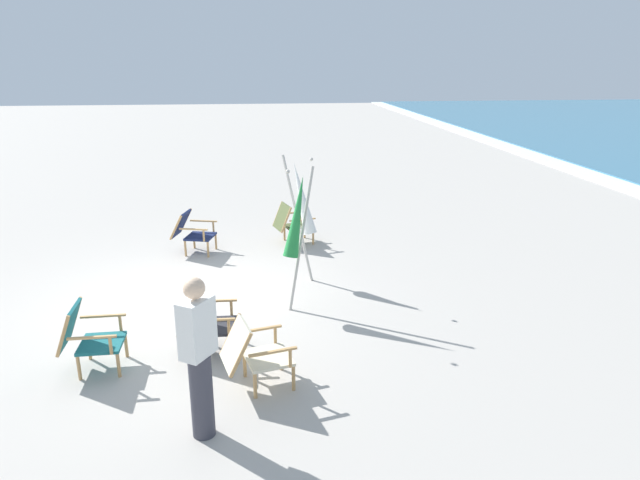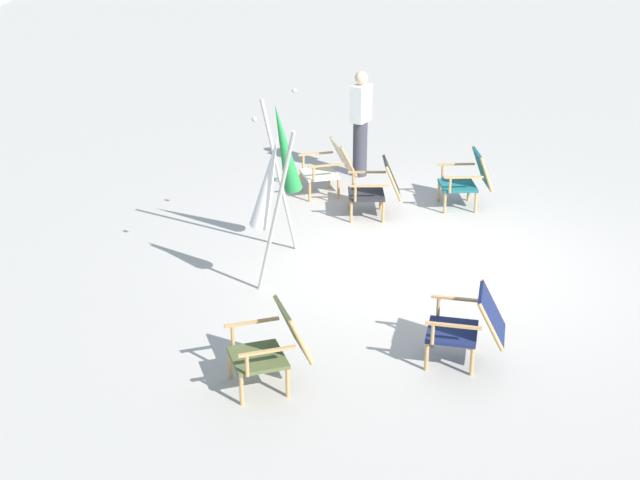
{
  "view_description": "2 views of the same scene",
  "coord_description": "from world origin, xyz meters",
  "px_view_note": "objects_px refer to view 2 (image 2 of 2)",
  "views": [
    {
      "loc": [
        8.08,
        1.13,
        3.48
      ],
      "look_at": [
        -0.24,
        2.11,
        0.82
      ],
      "focal_mm": 32.0,
      "sensor_mm": 36.0,
      "label": 1
    },
    {
      "loc": [
        -9.8,
        1.67,
        4.57
      ],
      "look_at": [
        -0.42,
        1.32,
        0.51
      ],
      "focal_mm": 50.0,
      "sensor_mm": 36.0,
      "label": 2
    }
  ],
  "objects_px": {
    "umbrella_furled_green": "(284,149)",
    "beach_chair_mid_center": "(470,324)",
    "beach_chair_back_right": "(330,166)",
    "beach_chair_far_center": "(274,345)",
    "beach_chair_back_left": "(378,187)",
    "umbrella_furled_white": "(269,184)",
    "person_near_chairs": "(360,123)",
    "beach_chair_front_left": "(469,178)"
  },
  "relations": [
    {
      "from": "beach_chair_back_left",
      "to": "umbrella_furled_white",
      "type": "relative_size",
      "value": 0.4
    },
    {
      "from": "beach_chair_back_right",
      "to": "umbrella_furled_white",
      "type": "xyz_separation_m",
      "value": [
        -3.25,
        0.83,
        0.91
      ]
    },
    {
      "from": "beach_chair_mid_center",
      "to": "umbrella_furled_white",
      "type": "height_order",
      "value": "umbrella_furled_white"
    },
    {
      "from": "beach_chair_mid_center",
      "to": "beach_chair_far_center",
      "type": "height_order",
      "value": "beach_chair_far_center"
    },
    {
      "from": "umbrella_furled_green",
      "to": "beach_chair_mid_center",
      "type": "bearing_deg",
      "value": -146.52
    },
    {
      "from": "beach_chair_back_left",
      "to": "umbrella_furled_green",
      "type": "height_order",
      "value": "umbrella_furled_green"
    },
    {
      "from": "beach_chair_back_right",
      "to": "beach_chair_far_center",
      "type": "bearing_deg",
      "value": 171.46
    },
    {
      "from": "beach_chair_front_left",
      "to": "umbrella_furled_white",
      "type": "distance_m",
      "value": 3.91
    },
    {
      "from": "beach_chair_back_right",
      "to": "person_near_chairs",
      "type": "xyz_separation_m",
      "value": [
        0.8,
        -0.49,
        0.41
      ]
    },
    {
      "from": "beach_chair_far_center",
      "to": "beach_chair_back_right",
      "type": "relative_size",
      "value": 0.97
    },
    {
      "from": "umbrella_furled_white",
      "to": "person_near_chairs",
      "type": "relative_size",
      "value": 1.25
    },
    {
      "from": "beach_chair_front_left",
      "to": "beach_chair_back_right",
      "type": "relative_size",
      "value": 0.95
    },
    {
      "from": "person_near_chairs",
      "to": "umbrella_furled_green",
      "type": "bearing_deg",
      "value": 158.37
    },
    {
      "from": "beach_chair_mid_center",
      "to": "beach_chair_back_right",
      "type": "xyz_separation_m",
      "value": [
        4.79,
        1.12,
        0.0
      ]
    },
    {
      "from": "beach_chair_back_right",
      "to": "umbrella_furled_green",
      "type": "height_order",
      "value": "umbrella_furled_green"
    },
    {
      "from": "beach_chair_mid_center",
      "to": "beach_chair_front_left",
      "type": "relative_size",
      "value": 1.06
    },
    {
      "from": "beach_chair_back_right",
      "to": "umbrella_furled_green",
      "type": "distance_m",
      "value": 2.39
    },
    {
      "from": "beach_chair_mid_center",
      "to": "person_near_chairs",
      "type": "height_order",
      "value": "person_near_chairs"
    },
    {
      "from": "beach_chair_front_left",
      "to": "umbrella_furled_green",
      "type": "bearing_deg",
      "value": 120.27
    },
    {
      "from": "umbrella_furled_white",
      "to": "person_near_chairs",
      "type": "xyz_separation_m",
      "value": [
        4.06,
        -1.32,
        -0.49
      ]
    },
    {
      "from": "beach_chair_far_center",
      "to": "beach_chair_front_left",
      "type": "distance_m",
      "value": 5.25
    },
    {
      "from": "beach_chair_back_left",
      "to": "beach_chair_back_right",
      "type": "height_order",
      "value": "beach_chair_back_left"
    },
    {
      "from": "beach_chair_mid_center",
      "to": "beach_chair_back_right",
      "type": "bearing_deg",
      "value": 13.16
    },
    {
      "from": "beach_chair_back_left",
      "to": "beach_chair_mid_center",
      "type": "relative_size",
      "value": 0.93
    },
    {
      "from": "umbrella_furled_white",
      "to": "person_near_chairs",
      "type": "bearing_deg",
      "value": -18.03
    },
    {
      "from": "beach_chair_back_left",
      "to": "beach_chair_back_right",
      "type": "bearing_deg",
      "value": 33.79
    },
    {
      "from": "beach_chair_back_left",
      "to": "beach_chair_mid_center",
      "type": "bearing_deg",
      "value": -172.46
    },
    {
      "from": "beach_chair_back_left",
      "to": "person_near_chairs",
      "type": "bearing_deg",
      "value": 3.71
    },
    {
      "from": "umbrella_furled_white",
      "to": "beach_chair_front_left",
      "type": "bearing_deg",
      "value": -45.91
    },
    {
      "from": "beach_chair_far_center",
      "to": "umbrella_furled_green",
      "type": "distance_m",
      "value": 3.16
    },
    {
      "from": "beach_chair_front_left",
      "to": "person_near_chairs",
      "type": "distance_m",
      "value": 2.04
    },
    {
      "from": "person_near_chairs",
      "to": "beach_chair_far_center",
      "type": "bearing_deg",
      "value": 167.97
    },
    {
      "from": "beach_chair_front_left",
      "to": "beach_chair_back_right",
      "type": "bearing_deg",
      "value": 72.5
    },
    {
      "from": "beach_chair_back_left",
      "to": "person_near_chairs",
      "type": "height_order",
      "value": "person_near_chairs"
    },
    {
      "from": "beach_chair_back_right",
      "to": "umbrella_furled_white",
      "type": "distance_m",
      "value": 3.47
    },
    {
      "from": "beach_chair_mid_center",
      "to": "beach_chair_back_right",
      "type": "distance_m",
      "value": 4.91
    },
    {
      "from": "beach_chair_far_center",
      "to": "umbrella_furled_white",
      "type": "xyz_separation_m",
      "value": [
        1.87,
        0.06,
        0.9
      ]
    },
    {
      "from": "beach_chair_mid_center",
      "to": "beach_chair_back_left",
      "type": "bearing_deg",
      "value": 7.54
    },
    {
      "from": "beach_chair_back_left",
      "to": "person_near_chairs",
      "type": "xyz_separation_m",
      "value": [
        1.71,
        0.11,
        0.41
      ]
    },
    {
      "from": "beach_chair_back_left",
      "to": "umbrella_furled_green",
      "type": "distance_m",
      "value": 1.97
    },
    {
      "from": "beach_chair_back_left",
      "to": "umbrella_furled_white",
      "type": "bearing_deg",
      "value": 148.64
    },
    {
      "from": "beach_chair_mid_center",
      "to": "person_near_chairs",
      "type": "distance_m",
      "value": 5.64
    }
  ]
}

